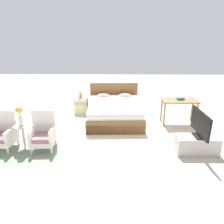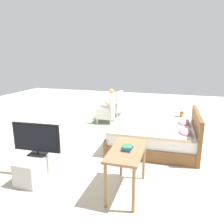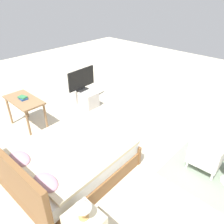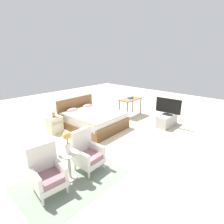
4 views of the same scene
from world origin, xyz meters
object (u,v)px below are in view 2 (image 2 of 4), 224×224
object	(u,v)px
bed	(155,137)
side_table	(111,108)
vanity_desk	(127,156)
armchair_by_window_left	(115,106)
flower_vase	(111,94)
armchair_by_window_right	(107,112)
table_lamp	(182,109)
tv_stand	(39,165)
nightstand	(181,126)
tv_flatscreen	(36,139)
book_stack	(127,148)

from	to	relation	value
bed	side_table	bearing A→B (deg)	-140.91
vanity_desk	armchair_by_window_left	bearing A→B (deg)	-161.75
flower_vase	armchair_by_window_right	bearing A→B (deg)	0.70
table_lamp	tv_stand	xyz separation A→B (m)	(3.07, -2.54, -0.54)
side_table	table_lamp	xyz separation A→B (m)	(1.03, 2.38, 0.37)
side_table	nightstand	xyz separation A→B (m)	(1.03, 2.38, -0.11)
tv_stand	tv_flatscreen	size ratio (longest dim) A/B	1.06
armchair_by_window_left	vanity_desk	xyz separation A→B (m)	(4.58, 1.51, 0.26)
vanity_desk	book_stack	xyz separation A→B (m)	(0.01, 0.01, 0.15)
tv_stand	tv_flatscreen	bearing A→B (deg)	3.82
nightstand	tv_flatscreen	bearing A→B (deg)	-39.60
armchair_by_window_left	book_stack	world-z (taller)	armchair_by_window_left
bed	side_table	distance (m)	2.81
book_stack	vanity_desk	bearing A→B (deg)	-153.75
armchair_by_window_right	flower_vase	bearing A→B (deg)	-179.30
table_lamp	tv_flatscreen	xyz separation A→B (m)	(3.07, -2.54, -0.01)
flower_vase	tv_flatscreen	distance (m)	4.11
nightstand	vanity_desk	xyz separation A→B (m)	(3.08, -0.86, 0.37)
tv_flatscreen	nightstand	bearing A→B (deg)	140.40
armchair_by_window_left	vanity_desk	world-z (taller)	armchair_by_window_left
bed	book_stack	xyz separation A→B (m)	(1.94, -0.25, 0.49)
book_stack	nightstand	bearing A→B (deg)	164.51
armchair_by_window_left	tv_flatscreen	world-z (taller)	tv_flatscreen
tv_stand	bed	bearing A→B (deg)	134.75
vanity_desk	side_table	bearing A→B (deg)	-159.73
flower_vase	vanity_desk	xyz separation A→B (m)	(4.11, 1.52, -0.26)
armchair_by_window_right	nightstand	size ratio (longest dim) A/B	1.70
side_table	tv_flatscreen	bearing A→B (deg)	-2.28
flower_vase	book_stack	distance (m)	4.39
armchair_by_window_left	tv_flatscreen	distance (m)	4.59
side_table	nightstand	distance (m)	2.59
armchair_by_window_right	tv_stand	distance (m)	3.63
armchair_by_window_left	tv_stand	size ratio (longest dim) A/B	0.96
bed	flower_vase	distance (m)	2.87
table_lamp	tv_stand	bearing A→B (deg)	-39.64
tv_flatscreen	book_stack	bearing A→B (deg)	89.45
tv_stand	table_lamp	bearing A→B (deg)	140.36
armchair_by_window_left	tv_flatscreen	size ratio (longest dim) A/B	1.01
tv_flatscreen	book_stack	xyz separation A→B (m)	(0.02, 1.69, 0.04)
side_table	flower_vase	xyz separation A→B (m)	(0.00, 0.00, 0.52)
bed	armchair_by_window_right	distance (m)	2.45
armchair_by_window_right	side_table	distance (m)	0.48
tv_stand	vanity_desk	bearing A→B (deg)	89.74
flower_vase	side_table	bearing A→B (deg)	0.00
flower_vase	tv_flatscreen	world-z (taller)	flower_vase
tv_flatscreen	vanity_desk	world-z (taller)	tv_flatscreen
bed	armchair_by_window_left	distance (m)	3.19
table_lamp	side_table	bearing A→B (deg)	-113.42
vanity_desk	book_stack	size ratio (longest dim) A/B	4.74
tv_stand	flower_vase	bearing A→B (deg)	177.71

